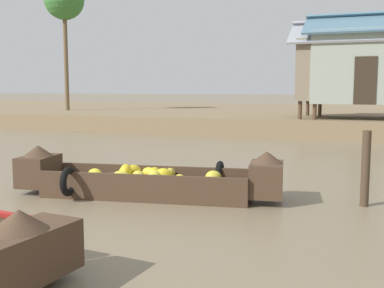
{
  "coord_description": "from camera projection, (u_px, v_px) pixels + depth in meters",
  "views": [
    {
      "loc": [
        5.09,
        -3.31,
        1.95
      ],
      "look_at": [
        1.42,
        6.88,
        0.66
      ],
      "focal_mm": 43.67,
      "sensor_mm": 36.0,
      "label": 1
    }
  ],
  "objects": [
    {
      "name": "palm_tree_near",
      "position": [
        64.0,
        1.0,
        26.2
      ],
      "size": [
        2.23,
        2.23,
        7.32
      ],
      "color": "brown",
      "rests_on": "riverbank_strip"
    },
    {
      "name": "ground_plane",
      "position": [
        183.0,
        152.0,
        14.37
      ],
      "size": [
        300.0,
        300.0,
        0.0
      ],
      "primitive_type": "plane",
      "color": "#7A6B51"
    },
    {
      "name": "banana_boat",
      "position": [
        147.0,
        179.0,
        8.46
      ],
      "size": [
        4.91,
        2.06,
        0.88
      ],
      "color": "#473323",
      "rests_on": "ground"
    },
    {
      "name": "mooring_post",
      "position": [
        366.0,
        169.0,
        7.71
      ],
      "size": [
        0.14,
        0.14,
        1.27
      ],
      "primitive_type": "cylinder",
      "color": "#423323",
      "rests_on": "ground"
    },
    {
      "name": "stilt_house_mid_left",
      "position": [
        366.0,
        66.0,
        18.81
      ],
      "size": [
        4.76,
        3.4,
        4.25
      ],
      "color": "#4C3826",
      "rests_on": "riverbank_strip"
    },
    {
      "name": "riverbank_strip",
      "position": [
        271.0,
        115.0,
        28.31
      ],
      "size": [
        160.0,
        20.0,
        0.72
      ],
      "primitive_type": "cube",
      "color": "#7F6B4C",
      "rests_on": "ground"
    },
    {
      "name": "stilt_house_left",
      "position": [
        354.0,
        69.0,
        19.26
      ],
      "size": [
        5.02,
        3.75,
        4.05
      ],
      "color": "#4C3826",
      "rests_on": "riverbank_strip"
    }
  ]
}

